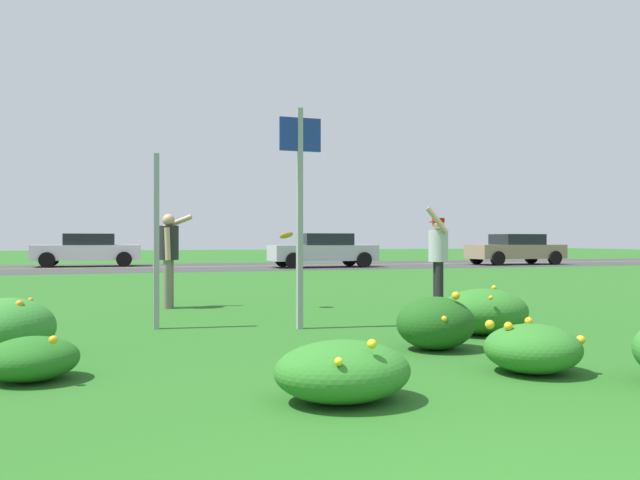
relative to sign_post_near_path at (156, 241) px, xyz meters
name	(u,v)px	position (x,y,z in m)	size (l,w,h in m)	color
ground_plane	(195,291)	(1.17, 6.07, -1.15)	(120.00, 120.00, 0.00)	#26601E
highway_strip	(161,267)	(1.17, 18.94, -1.15)	(120.00, 8.70, 0.01)	#38383A
highway_center_stripe	(161,267)	(1.17, 18.94, -1.15)	(120.00, 0.16, 0.00)	yellow
daylily_clump_front_center	(32,359)	(-1.14, -2.81, -0.97)	(0.75, 0.73, 0.41)	#23661E
daylily_clump_mid_right	(436,323)	(2.76, -2.51, -0.87)	(0.86, 0.75, 0.63)	#1E5619
daylily_clump_mid_center	(533,348)	(3.02, -3.81, -0.94)	(0.85, 0.81, 0.46)	#2D7526
daylily_clump_front_right	(343,371)	(1.09, -4.22, -0.93)	(1.01, 0.84, 0.49)	#2D7526
daylily_clump_front_left	(6,328)	(-1.52, -1.68, -0.85)	(0.92, 0.95, 0.65)	#337F2D
daylily_clump_mid_left	(484,311)	(3.85, -1.72, -0.87)	(1.13, 0.94, 0.61)	#2D7526
sign_post_near_path	(156,241)	(0.00, 0.00, 0.00)	(0.07, 0.10, 2.31)	#93969B
sign_post_by_roadside	(300,196)	(1.80, -0.56, 0.59)	(0.56, 0.10, 2.91)	#93969B
person_thrower_dark_shirt	(169,252)	(0.34, 2.53, -0.18)	(0.60, 0.53, 1.63)	#232328
person_catcher_red_cap_gray_shirt	(438,252)	(4.85, 1.30, -0.20)	(0.49, 0.52, 1.75)	#B2B2B7
frisbee_orange	(286,235)	(2.26, 1.89, 0.09)	(0.25, 0.23, 0.14)	orange
car_tan_leftmost	(516,249)	(17.46, 16.98, -0.41)	(4.50, 2.00, 1.45)	#937F60
car_silver_center_left	(323,250)	(7.81, 16.98, -0.41)	(4.50, 2.00, 1.45)	#B7BABF
car_white_center_right	(88,250)	(-1.88, 20.90, -0.41)	(4.50, 2.00, 1.45)	silver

